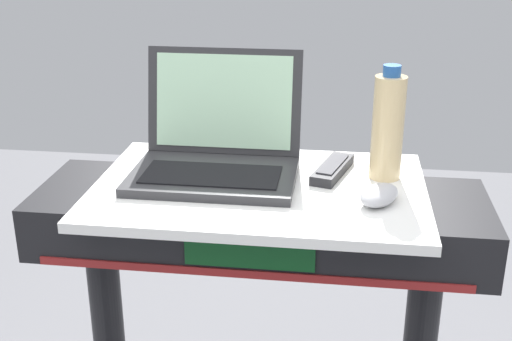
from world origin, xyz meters
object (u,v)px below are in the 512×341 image
laptop (217,150)px  computer_mouse (379,195)px  tv_remote (332,169)px  water_bottle (388,126)px

laptop → computer_mouse: size_ratio=3.29×
laptop → tv_remote: laptop is taller
laptop → tv_remote: size_ratio=1.97×
water_bottle → computer_mouse: bearing=-96.6°
computer_mouse → tv_remote: 0.16m
water_bottle → tv_remote: 0.14m
laptop → water_bottle: bearing=1.3°
computer_mouse → tv_remote: size_ratio=0.60×
laptop → tv_remote: (0.24, 0.02, -0.04)m
computer_mouse → tv_remote: (-0.09, 0.14, -0.01)m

